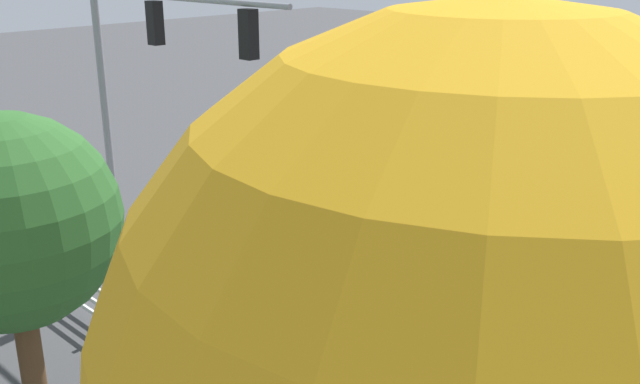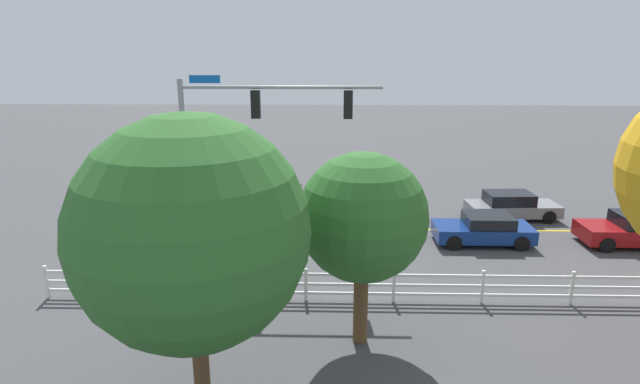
# 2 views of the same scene
# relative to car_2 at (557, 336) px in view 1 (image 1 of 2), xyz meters

# --- Properties ---
(ground_plane) EXTENTS (120.00, 120.00, 0.00)m
(ground_plane) POSITION_rel_car_2_xyz_m (6.05, -1.68, -0.64)
(ground_plane) COLOR #444447
(lane_center_stripe) EXTENTS (28.00, 0.16, 0.01)m
(lane_center_stripe) POSITION_rel_car_2_xyz_m (2.05, -1.68, -0.63)
(lane_center_stripe) COLOR gold
(lane_center_stripe) RESTS_ON ground_plane
(signal_assembly) EXTENTS (7.31, 0.38, 7.20)m
(signal_assembly) POSITION_rel_car_2_xyz_m (9.85, 2.54, 4.43)
(signal_assembly) COLOR gray
(signal_assembly) RESTS_ON ground_plane
(car_2) EXTENTS (4.12, 1.92, 1.29)m
(car_2) POSITION_rel_car_2_xyz_m (0.00, 0.00, 0.00)
(car_2) COLOR navy
(car_2) RESTS_ON ground_plane
(car_3) EXTENTS (4.02, 2.06, 1.52)m
(car_3) POSITION_rel_car_2_xyz_m (8.93, -3.33, 0.09)
(car_3) COLOR maroon
(car_3) RESTS_ON ground_plane
(tree_1) EXTENTS (3.52, 3.52, 5.47)m
(tree_1) POSITION_rel_car_2_xyz_m (5.72, 7.86, 3.06)
(tree_1) COLOR brown
(tree_1) RESTS_ON ground_plane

